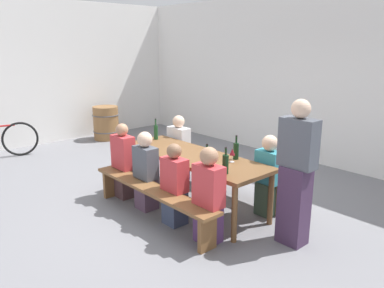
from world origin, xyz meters
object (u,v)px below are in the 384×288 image
Objects in this scene: wine_bottle_0 at (207,159)px; wine_glass_1 at (146,135)px; wine_bottle_3 at (236,150)px; bench_far at (226,170)px; seated_guest_near_0 at (124,163)px; seated_guest_near_1 at (146,172)px; wine_bottle_1 at (225,164)px; seated_guest_near_2 at (175,187)px; wine_bottle_2 at (156,132)px; wine_barrel at (106,123)px; standing_host at (296,176)px; seated_guest_far_1 at (268,177)px; bench_near at (152,193)px; tasting_table at (192,159)px; seated_guest_near_3 at (209,197)px; seated_guest_far_0 at (179,150)px; wine_glass_0 at (232,152)px.

wine_bottle_0 reaches higher than wine_glass_1.
bench_far is at bearing 143.29° from wine_bottle_3.
seated_guest_near_1 is at bearing -90.00° from seated_guest_near_0.
wine_bottle_1 reaches higher than seated_guest_near_2.
bench_far is at bearing 28.29° from wine_bottle_2.
wine_bottle_3 is 0.41× the size of wine_barrel.
wine_bottle_2 is at bearing 0.27° from standing_host.
standing_host is (1.00, 0.41, -0.05)m from wine_bottle_0.
bench_near is at bearing -35.68° from seated_guest_far_1.
tasting_table is 2.09× the size of seated_guest_near_3.
wine_bottle_0 reaches higher than bench_far.
wine_glass_1 reaches higher than wine_barrel.
seated_guest_near_3 is at bearing -13.55° from wine_glass_1.
wine_bottle_3 is 1.71m from seated_guest_near_0.
bench_far is at bearing 132.48° from wine_bottle_1.
seated_guest_near_2 reaches higher than tasting_table.
bench_far is 1.29m from seated_guest_near_2.
tasting_table is at bearing 5.74° from standing_host.
bench_near is at bearing -141.97° from wine_bottle_0.
seated_guest_near_0 reaches higher than seated_guest_near_2.
seated_guest_near_0 is (-0.91, -1.25, 0.17)m from bench_far.
standing_host reaches higher than bench_near.
wine_bottle_0 is 0.27× the size of seated_guest_near_0.
wine_glass_1 is 0.17× the size of seated_guest_near_2.
seated_guest_near_2 is 1.65m from seated_guest_far_0.
standing_host is at bearing 28.74° from bench_near.
wine_glass_0 is at bearing 0.21° from standing_host.
wine_bottle_3 is at bearing 5.25° from wine_bottle_2.
seated_guest_near_0 is (-1.46, -0.84, -0.34)m from wine_bottle_3.
wine_bottle_0 is (0.56, -0.26, 0.18)m from tasting_table.
wine_glass_1 reaches higher than tasting_table.
wine_barrel is at bearing 164.84° from wine_bottle_0.
seated_guest_far_1 reaches higher than bench_near.
wine_barrel reaches higher than bench_far.
seated_guest_near_0 is (-1.76, -0.31, -0.34)m from wine_bottle_1.
wine_bottle_1 is 0.45m from seated_guest_near_3.
seated_guest_near_0 reaches higher than wine_bottle_2.
wine_glass_1 is at bearing 1.26° from seated_guest_far_0.
wine_bottle_2 is 0.30× the size of seated_guest_near_3.
tasting_table is at bearing 90.00° from bench_near.
seated_guest_far_0 reaches higher than seated_guest_far_1.
wine_bottle_0 is at bearing -24.58° from tasting_table.
tasting_table is 4.44m from wine_barrel.
wine_glass_1 is (-1.79, 0.13, 0.00)m from wine_bottle_1.
seated_guest_near_1 reaches higher than wine_glass_1.
seated_guest_near_1 is at bearing -48.28° from seated_guest_far_1.
standing_host reaches higher than tasting_table.
wine_bottle_2 reaches higher than wine_bottle_0.
tasting_table is 1.06m from seated_guest_far_1.
seated_guest_far_1 is at bearing 36.74° from wine_bottle_3.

